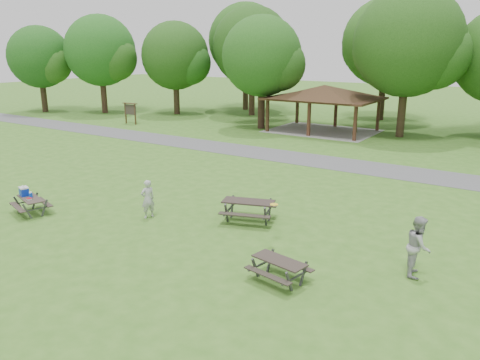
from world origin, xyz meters
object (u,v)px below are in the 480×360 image
Objects in this scene: picnic_table_near at (28,198)px; frisbee_catcher at (418,246)px; frisbee_thrower at (148,199)px; picnic_table_middle at (248,206)px.

frisbee_catcher is (14.80, 3.11, 0.29)m from picnic_table_near.
frisbee_thrower is 10.29m from frisbee_catcher.
frisbee_catcher is at bearing -8.92° from picnic_table_middle.
picnic_table_near is at bearing -152.98° from picnic_table_middle.
picnic_table_middle is (8.14, 4.15, 0.00)m from picnic_table_near.
picnic_table_near is at bearing 89.28° from frisbee_catcher.
picnic_table_middle is 6.75m from frisbee_catcher.
frisbee_catcher is at bearing 11.86° from picnic_table_near.
picnic_table_near is 9.14m from picnic_table_middle.
picnic_table_near is 1.22× the size of frisbee_thrower.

